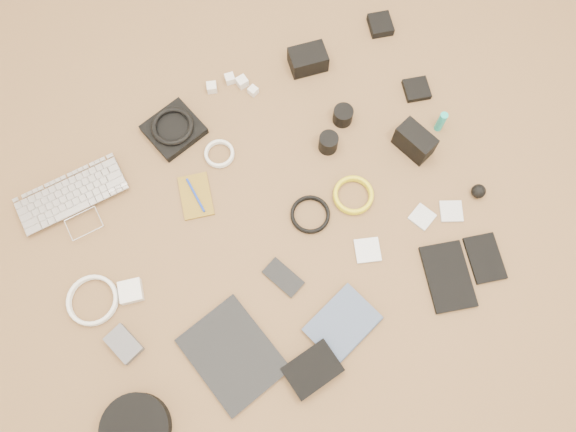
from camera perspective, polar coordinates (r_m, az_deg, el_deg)
name	(u,v)px	position (r m, az deg, el deg)	size (l,w,h in m)	color
laptop	(78,208)	(1.86, -20.58, 0.77)	(0.34, 0.24, 0.03)	#BCBCC1
headphone_pouch	(174,130)	(1.89, -11.52, 8.60)	(0.17, 0.16, 0.03)	black
headphones	(172,126)	(1.87, -11.66, 8.93)	(0.14, 0.14, 0.02)	black
charger_a	(212,87)	(1.94, -7.75, 12.82)	(0.03, 0.03, 0.03)	silver
charger_b	(230,79)	(1.95, -5.92, 13.71)	(0.03, 0.03, 0.03)	silver
charger_c	(242,82)	(1.94, -4.69, 13.42)	(0.03, 0.03, 0.03)	silver
charger_d	(253,91)	(1.93, -3.57, 12.58)	(0.03, 0.03, 0.03)	silver
dslr_camera	(308,60)	(1.96, 2.04, 15.60)	(0.12, 0.08, 0.07)	black
lens_pouch	(380,25)	(2.09, 9.37, 18.64)	(0.08, 0.09, 0.03)	black
notebook_olive	(196,196)	(1.79, -9.34, 2.02)	(0.09, 0.15, 0.01)	olive
pen_blue	(195,195)	(1.78, -9.38, 2.11)	(0.01, 0.01, 0.13)	#1634B4
cable_white_a	(220,154)	(1.83, -6.97, 6.22)	(0.10, 0.10, 0.01)	white
lens_a	(328,143)	(1.81, 4.12, 7.44)	(0.06, 0.06, 0.07)	black
lens_b	(343,115)	(1.87, 5.60, 10.13)	(0.06, 0.06, 0.06)	black
card_reader	(417,89)	(1.98, 12.93, 12.44)	(0.08, 0.08, 0.02)	black
power_brick	(131,291)	(1.74, -15.68, -7.38)	(0.07, 0.07, 0.03)	silver
cable_white_b	(93,301)	(1.77, -19.17, -8.12)	(0.15, 0.15, 0.01)	white
cable_black	(310,215)	(1.75, 2.26, 0.10)	(0.12, 0.12, 0.01)	black
cable_yellow	(353,196)	(1.78, 6.62, 2.04)	(0.13, 0.13, 0.01)	yellow
flash	(415,141)	(1.84, 12.74, 7.40)	(0.07, 0.12, 0.09)	black
lens_cleaner	(441,122)	(1.90, 15.28, 9.23)	(0.03, 0.03, 0.09)	#1BB1A2
battery_charger	(124,344)	(1.72, -16.33, -12.37)	(0.07, 0.10, 0.03)	#535358
tablet	(233,354)	(1.67, -5.63, -13.83)	(0.21, 0.28, 0.01)	black
phone	(283,277)	(1.69, -0.49, -6.26)	(0.06, 0.12, 0.01)	black
filter_case_left	(368,250)	(1.73, 8.08, -3.48)	(0.07, 0.07, 0.01)	silver
filter_case_mid	(422,217)	(1.79, 13.47, -0.09)	(0.07, 0.07, 0.01)	silver
filter_case_right	(451,211)	(1.82, 16.24, 0.46)	(0.07, 0.07, 0.01)	silver
air_blower	(479,191)	(1.85, 18.79, 2.40)	(0.04, 0.04, 0.04)	black
headphone_case	(136,428)	(1.69, -15.21, -20.11)	(0.19, 0.19, 0.05)	black
drive_case	(312,370)	(1.64, 2.49, -15.33)	(0.15, 0.11, 0.04)	black
paperback	(361,342)	(1.67, 7.40, -12.58)	(0.15, 0.19, 0.02)	#404F6D
notebook_black_a	(448,276)	(1.76, 15.93, -5.93)	(0.13, 0.21, 0.01)	black
notebook_black_b	(485,258)	(1.81, 19.36, -4.06)	(0.10, 0.15, 0.01)	black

